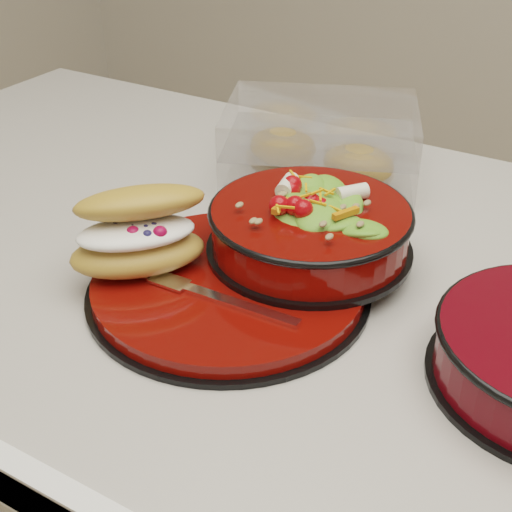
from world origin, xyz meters
The scene contains 6 objects.
island_counter centered at (0.00, 0.00, 0.45)m, with size 1.24×0.74×0.90m.
dinner_plate centered at (0.05, -0.09, 0.91)m, with size 0.28×0.28×0.02m.
salad_bowl centered at (0.10, -0.01, 0.95)m, with size 0.21×0.21×0.09m.
croissant centered at (-0.03, -0.12, 0.96)m, with size 0.15×0.16×0.08m.
fork centered at (0.06, -0.13, 0.92)m, with size 0.16×0.02×0.00m.
pastry_box centered at (0.01, 0.20, 0.94)m, with size 0.29×0.26×0.09m.
Camera 1 is at (0.38, -0.58, 1.31)m, focal length 50.00 mm.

